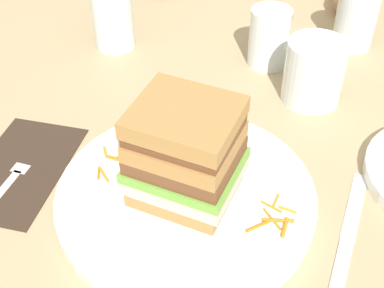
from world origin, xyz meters
name	(u,v)px	position (x,y,z in m)	size (l,w,h in m)	color
ground_plane	(186,202)	(0.00, 0.00, 0.00)	(3.00, 3.00, 0.00)	tan
main_plate	(185,193)	(0.00, 0.00, 0.01)	(0.29, 0.29, 0.02)	white
sandwich	(184,151)	(0.00, 0.00, 0.07)	(0.13, 0.12, 0.12)	#A87A42
carrot_shred_0	(119,159)	(-0.09, 0.03, 0.02)	(0.00, 0.00, 0.03)	orange
carrot_shred_1	(105,152)	(-0.11, 0.04, 0.02)	(0.00, 0.00, 0.02)	orange
carrot_shred_2	(119,156)	(-0.09, 0.03, 0.02)	(0.00, 0.00, 0.02)	orange
carrot_shred_3	(103,175)	(-0.10, 0.00, 0.02)	(0.00, 0.00, 0.03)	orange
carrot_shred_4	(98,174)	(-0.10, 0.00, 0.02)	(0.00, 0.00, 0.02)	orange
carrot_shred_5	(285,227)	(0.11, -0.03, 0.02)	(0.00, 0.00, 0.03)	orange
carrot_shred_6	(258,226)	(0.09, -0.03, 0.02)	(0.00, 0.00, 0.03)	orange
carrot_shred_7	(276,201)	(0.10, 0.01, 0.02)	(0.00, 0.00, 0.02)	orange
carrot_shred_8	(288,210)	(0.11, 0.00, 0.02)	(0.00, 0.00, 0.02)	orange
carrot_shred_9	(278,220)	(0.11, -0.02, 0.02)	(0.00, 0.00, 0.03)	orange
carrot_shred_10	(272,204)	(0.10, 0.00, 0.02)	(0.00, 0.00, 0.03)	orange
carrot_shred_11	(272,219)	(0.10, -0.02, 0.02)	(0.00, 0.00, 0.03)	orange
napkin_dark	(18,171)	(-0.21, 0.00, 0.00)	(0.11, 0.18, 0.00)	#38281E
fork	(7,182)	(-0.21, -0.03, 0.00)	(0.02, 0.17, 0.00)	silver
knife	(347,241)	(0.18, -0.01, 0.00)	(0.04, 0.20, 0.00)	silver
juice_glass	(313,75)	(0.12, 0.24, 0.04)	(0.08, 0.08, 0.09)	white
empty_tumbler_0	(269,38)	(0.05, 0.31, 0.04)	(0.06, 0.06, 0.09)	silver
empty_tumbler_1	(356,19)	(0.17, 0.40, 0.05)	(0.06, 0.06, 0.09)	silver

